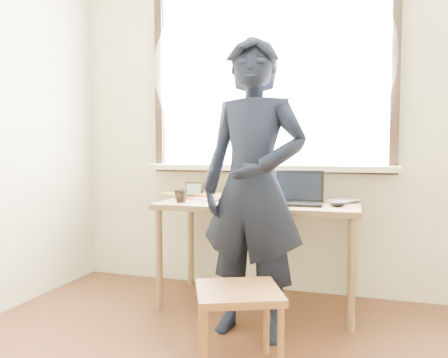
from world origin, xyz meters
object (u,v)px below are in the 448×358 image
(desk, at_px, (259,213))
(person, at_px, (253,188))
(mug_white, at_px, (238,191))
(mug_dark, at_px, (181,196))
(laptop, at_px, (298,196))
(work_chair, at_px, (238,302))

(desk, relative_size, person, 0.78)
(mug_white, bearing_deg, desk, -39.00)
(desk, relative_size, mug_dark, 13.89)
(person, bearing_deg, mug_dark, 160.01)
(laptop, height_order, mug_white, laptop)
(desk, bearing_deg, person, -81.27)
(work_chair, bearing_deg, desk, 96.78)
(laptop, bearing_deg, person, -113.52)
(laptop, distance_m, mug_dark, 0.78)
(mug_white, height_order, person, person)
(mug_dark, bearing_deg, person, -27.91)
(mug_white, bearing_deg, person, -67.18)
(desk, bearing_deg, mug_white, 141.00)
(laptop, distance_m, person, 0.49)
(mug_white, relative_size, person, 0.08)
(mug_dark, relative_size, person, 0.06)
(mug_dark, bearing_deg, desk, 19.70)
(mug_dark, xyz_separation_m, person, (0.57, -0.30, 0.09))
(laptop, distance_m, mug_white, 0.50)
(mug_white, xyz_separation_m, work_chair, (0.30, -1.07, -0.42))
(mug_dark, distance_m, work_chair, 1.04)
(desk, height_order, work_chair, desk)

